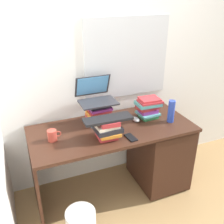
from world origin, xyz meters
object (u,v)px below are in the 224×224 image
Objects in this scene: book_stack_side at (148,107)px; keyboard at (108,119)px; mug at (52,135)px; book_stack_tall at (98,114)px; cell_phone at (131,137)px; computer_mouse at (136,119)px; book_stack_keyboard_riser at (108,129)px; wastebasket at (81,224)px; desk at (148,151)px; laptop at (96,95)px; water_bottle at (171,111)px.

book_stack_side is 0.61× the size of keyboard.
mug is (-0.46, 0.14, -0.13)m from keyboard.
keyboard reaches higher than mug.
cell_phone is at bearing -65.69° from book_stack_tall.
book_stack_side is 0.56m from keyboard.
keyboard is 4.04× the size of computer_mouse.
book_stack_tall is 0.28m from book_stack_keyboard_riser.
cell_phone reaches higher than wastebasket.
book_stack_tall is 1.67× the size of cell_phone.
wastebasket is (-0.36, -0.27, -0.81)m from keyboard.
cell_phone is at bearing -147.11° from desk.
laptop is at bearing 89.16° from keyboard.
book_stack_keyboard_riser is 1.68× the size of cell_phone.
laptop is at bearing 164.37° from book_stack_side.
keyboard is at bearing -92.37° from laptop.
wastebasket is at bearing -148.05° from computer_mouse.
desk is 4.47× the size of laptop.
book_stack_tall is 1.92× the size of mug.
laptop is at bearing 87.49° from book_stack_keyboard_riser.
mug is at bearing 164.95° from keyboard.
computer_mouse is 0.40× the size of wastebasket.
computer_mouse is (0.37, 0.18, -0.17)m from keyboard.
water_bottle is at bearing 5.58° from keyboard.
keyboard is at bearing -82.20° from book_stack_keyboard_riser.
wastebasket is at bearing -165.99° from cell_phone.
water_bottle is at bearing 3.64° from book_stack_keyboard_riser.
book_stack_tall is 0.51m from book_stack_side.
water_bottle is at bearing -4.46° from mug.
book_stack_keyboard_riser is at bearing 37.53° from wastebasket.
water_bottle is (0.16, -0.16, -0.00)m from book_stack_side.
book_stack_side is 0.74× the size of laptop.
wastebasket is (-0.36, -0.27, -0.71)m from book_stack_keyboard_riser.
wastebasket is (-1.03, -0.32, -0.73)m from water_bottle.
wastebasket is (0.10, -0.41, -0.67)m from mug.
computer_mouse reaches higher than cell_phone.
keyboard reaches higher than cell_phone.
book_stack_tall is at bearing 109.29° from cell_phone.
book_stack_keyboard_riser reaches higher than cell_phone.
laptop is at bearing 154.35° from desk.
book_stack_tall is 0.66× the size of laptop.
keyboard is (-0.50, -0.12, 0.52)m from desk.
water_bottle reaches higher than book_stack_keyboard_riser.
laptop is (0.00, 0.07, 0.17)m from book_stack_tall.
laptop reaches higher than book_stack_side.
desk is 1.03m from mug.
keyboard is 0.92m from wastebasket.
computer_mouse reaches higher than wastebasket.
book_stack_keyboard_riser is 0.54× the size of keyboard.
keyboard is 3.09× the size of cell_phone.
book_stack_keyboard_riser is 0.88× the size of wastebasket.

